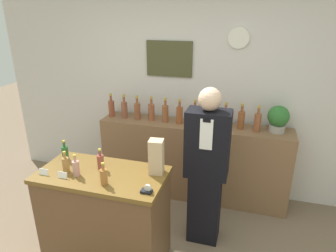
{
  "coord_description": "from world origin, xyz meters",
  "views": [
    {
      "loc": [
        0.79,
        -1.62,
        2.29
      ],
      "look_at": [
        0.0,
        1.09,
        1.2
      ],
      "focal_mm": 32.0,
      "sensor_mm": 36.0,
      "label": 1
    }
  ],
  "objects_px": {
    "potted_plant": "(278,118)",
    "paper_bag": "(156,157)",
    "tape_dispenser": "(147,190)",
    "shopkeeper": "(206,169)"
  },
  "relations": [
    {
      "from": "potted_plant",
      "to": "paper_bag",
      "type": "bearing_deg",
      "value": -131.48
    },
    {
      "from": "potted_plant",
      "to": "paper_bag",
      "type": "height_order",
      "value": "potted_plant"
    },
    {
      "from": "paper_bag",
      "to": "tape_dispenser",
      "type": "relative_size",
      "value": 3.5
    },
    {
      "from": "shopkeeper",
      "to": "paper_bag",
      "type": "height_order",
      "value": "shopkeeper"
    },
    {
      "from": "potted_plant",
      "to": "tape_dispenser",
      "type": "height_order",
      "value": "potted_plant"
    },
    {
      "from": "paper_bag",
      "to": "tape_dispenser",
      "type": "xyz_separation_m",
      "value": [
        0.02,
        -0.31,
        -0.14
      ]
    },
    {
      "from": "potted_plant",
      "to": "tape_dispenser",
      "type": "bearing_deg",
      "value": -124.35
    },
    {
      "from": "shopkeeper",
      "to": "potted_plant",
      "type": "xyz_separation_m",
      "value": [
        0.67,
        0.79,
        0.33
      ]
    },
    {
      "from": "paper_bag",
      "to": "potted_plant",
      "type": "bearing_deg",
      "value": 48.52
    },
    {
      "from": "tape_dispenser",
      "to": "potted_plant",
      "type": "bearing_deg",
      "value": 55.65
    }
  ]
}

